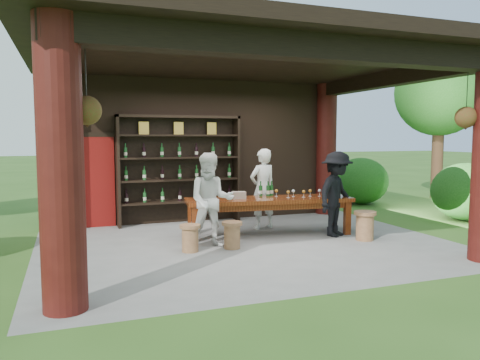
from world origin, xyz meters
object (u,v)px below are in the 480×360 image
object	(u,v)px
stool_near_right	(365,225)
guest_man	(337,194)
host	(263,189)
napkin_basket	(239,195)
tasting_table	(269,204)
stool_near_left	(232,234)
wine_shelf	(180,170)
stool_far_left	(190,237)
guest_woman	(211,200)

from	to	relation	value
stool_near_right	guest_man	world-z (taller)	guest_man
host	guest_man	bearing A→B (deg)	118.63
napkin_basket	host	bearing A→B (deg)	36.76
host	guest_man	size ratio (longest dim) A/B	1.02
tasting_table	stool_near_left	distance (m)	1.44
napkin_basket	wine_shelf	bearing A→B (deg)	114.30
stool_near_left	stool_far_left	bearing A→B (deg)	178.28
stool_near_right	host	size ratio (longest dim) A/B	0.32
tasting_table	napkin_basket	size ratio (longest dim) A/B	13.16
wine_shelf	stool_near_left	distance (m)	2.89
stool_near_left	guest_woman	distance (m)	0.71
host	guest_woman	xyz separation A→B (m)	(-1.54, -1.28, -0.01)
napkin_basket	guest_woman	bearing A→B (deg)	-137.76
guest_woman	guest_man	size ratio (longest dim) A/B	1.00
stool_near_right	host	distance (m)	2.30
wine_shelf	guest_woman	distance (m)	2.50
host	guest_woman	distance (m)	2.00
stool_far_left	guest_man	size ratio (longest dim) A/B	0.28
guest_man	stool_near_right	bearing A→B (deg)	-88.11
guest_man	napkin_basket	world-z (taller)	guest_man
tasting_table	guest_woman	distance (m)	1.55
host	guest_man	xyz separation A→B (m)	(1.07, -1.24, -0.02)
wine_shelf	guest_man	distance (m)	3.59
tasting_table	napkin_basket	world-z (taller)	napkin_basket
stool_near_right	napkin_basket	distance (m)	2.50
tasting_table	stool_far_left	distance (m)	2.06
napkin_basket	stool_near_left	bearing A→B (deg)	-116.58
tasting_table	guest_man	world-z (taller)	guest_man
wine_shelf	stool_near_right	bearing A→B (deg)	-45.31
stool_near_left	stool_far_left	world-z (taller)	stool_near_left
tasting_table	stool_far_left	bearing A→B (deg)	-155.70
napkin_basket	guest_man	bearing A→B (deg)	-20.40
stool_near_right	stool_near_left	bearing A→B (deg)	174.61
stool_far_left	wine_shelf	bearing A→B (deg)	80.70
host	tasting_table	bearing A→B (deg)	66.10
wine_shelf	stool_near_left	size ratio (longest dim) A/B	5.82
stool_near_right	host	bearing A→B (deg)	128.17
tasting_table	host	world-z (taller)	host
guest_woman	stool_near_left	bearing A→B (deg)	-22.75
wine_shelf	guest_man	bearing A→B (deg)	-42.95
stool_near_right	host	xyz separation A→B (m)	(-1.38, 1.76, 0.56)
stool_near_left	host	size ratio (longest dim) A/B	0.28
napkin_basket	stool_near_right	bearing A→B (deg)	-29.36
guest_woman	stool_near_right	bearing A→B (deg)	4.71
stool_near_left	stool_near_right	world-z (taller)	stool_near_right
wine_shelf	stool_near_right	xyz separation A→B (m)	(2.92, -2.95, -0.93)
wine_shelf	napkin_basket	bearing A→B (deg)	-65.70
host	napkin_basket	xyz separation A→B (m)	(-0.75, -0.56, -0.04)
wine_shelf	guest_man	size ratio (longest dim) A/B	1.65
stool_near_left	guest_woman	xyz separation A→B (m)	(-0.31, 0.23, 0.59)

